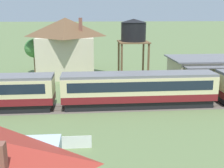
# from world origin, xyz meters

# --- Properties ---
(ground_plane) EXTENTS (600.00, 600.00, 0.00)m
(ground_plane) POSITION_xyz_m (0.00, 0.00, 0.00)
(ground_plane) COLOR #607547
(passenger_train) EXTENTS (54.17, 3.16, 3.92)m
(passenger_train) POSITION_xyz_m (-2.55, 0.18, 2.18)
(passenger_train) COLOR maroon
(passenger_train) RESTS_ON ground_plane
(railway_track) EXTENTS (107.45, 3.60, 0.04)m
(railway_track) POSITION_xyz_m (4.57, 0.18, 0.01)
(railway_track) COLOR #665B51
(railway_track) RESTS_ON ground_plane
(station_building) EXTENTS (12.82, 8.78, 4.04)m
(station_building) POSITION_xyz_m (9.97, 9.45, 2.05)
(station_building) COLOR #BCB293
(station_building) RESTS_ON ground_plane
(station_house_brown_roof) EXTENTS (9.72, 9.35, 9.69)m
(station_house_brown_roof) POSITION_xyz_m (-12.08, 17.31, 5.02)
(station_house_brown_roof) COLOR beige
(station_house_brown_roof) RESTS_ON ground_plane
(water_tower) EXTENTS (4.16, 4.16, 9.69)m
(water_tower) POSITION_xyz_m (-2.17, 8.58, 7.83)
(water_tower) COLOR brown
(water_tower) RESTS_ON ground_plane
(yard_tree_0) EXTENTS (3.22, 3.22, 6.15)m
(yard_tree_0) POSITION_xyz_m (-17.72, 19.01, 4.49)
(yard_tree_0) COLOR brown
(yard_tree_0) RESTS_ON ground_plane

